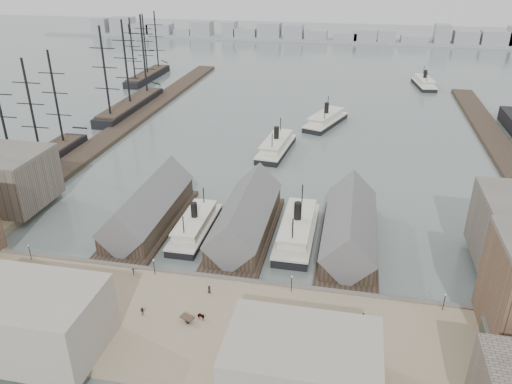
% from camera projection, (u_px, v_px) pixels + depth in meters
% --- Properties ---
extents(ground, '(900.00, 900.00, 0.00)m').
position_uv_depth(ground, '(230.00, 272.00, 113.12)').
color(ground, '#53615E').
rests_on(ground, ground).
extents(quay, '(180.00, 30.00, 2.00)m').
position_uv_depth(quay, '(204.00, 327.00, 95.03)').
color(quay, '#88775B').
rests_on(quay, ground).
extents(seawall, '(180.00, 1.20, 2.30)m').
position_uv_depth(seawall, '(224.00, 281.00, 108.03)').
color(seawall, '#59544C').
rests_on(seawall, ground).
extents(west_wharf, '(10.00, 220.00, 1.60)m').
position_uv_depth(west_wharf, '(133.00, 120.00, 213.28)').
color(west_wharf, '#2D231C').
rests_on(west_wharf, ground).
extents(east_wharf, '(10.00, 180.00, 1.60)m').
position_uv_depth(east_wharf, '(503.00, 153.00, 178.18)').
color(east_wharf, '#2D231C').
rests_on(east_wharf, ground).
extents(ferry_shed_west, '(14.00, 42.00, 12.60)m').
position_uv_depth(ferry_shed_west, '(149.00, 209.00, 130.68)').
color(ferry_shed_west, '#2D231C').
rests_on(ferry_shed_west, ground).
extents(ferry_shed_center, '(14.00, 42.00, 12.60)m').
position_uv_depth(ferry_shed_center, '(246.00, 219.00, 126.00)').
color(ferry_shed_center, '#2D231C').
rests_on(ferry_shed_center, ground).
extents(ferry_shed_east, '(14.00, 42.00, 12.60)m').
position_uv_depth(ferry_shed_east, '(350.00, 229.00, 121.32)').
color(ferry_shed_east, '#2D231C').
rests_on(ferry_shed_east, ground).
extents(street_bldg_center, '(24.00, 16.00, 10.00)m').
position_uv_depth(street_bldg_center, '(302.00, 365.00, 78.23)').
color(street_bldg_center, gray).
rests_on(street_bldg_center, quay).
extents(street_bldg_west, '(30.00, 16.00, 12.00)m').
position_uv_depth(street_bldg_west, '(16.00, 318.00, 86.79)').
color(street_bldg_west, gray).
rests_on(street_bldg_west, quay).
extents(lamp_post_far_w, '(0.44, 0.44, 3.92)m').
position_uv_depth(lamp_post_far_w, '(29.00, 249.00, 112.99)').
color(lamp_post_far_w, black).
rests_on(lamp_post_far_w, quay).
extents(lamp_post_near_w, '(0.44, 0.44, 3.92)m').
position_uv_depth(lamp_post_near_w, '(154.00, 264.00, 107.59)').
color(lamp_post_near_w, black).
rests_on(lamp_post_near_w, quay).
extents(lamp_post_near_e, '(0.44, 0.44, 3.92)m').
position_uv_depth(lamp_post_near_e, '(292.00, 281.00, 102.19)').
color(lamp_post_near_e, black).
rests_on(lamp_post_near_e, quay).
extents(lamp_post_far_e, '(0.44, 0.44, 3.92)m').
position_uv_depth(lamp_post_far_e, '(445.00, 299.00, 96.79)').
color(lamp_post_far_e, black).
rests_on(lamp_post_far_e, quay).
extents(far_shore, '(500.00, 40.00, 15.72)m').
position_uv_depth(far_shore, '(328.00, 36.00, 406.75)').
color(far_shore, gray).
rests_on(far_shore, ground).
extents(ferry_docked_west, '(7.67, 25.58, 9.14)m').
position_uv_depth(ferry_docked_west, '(195.00, 226.00, 128.00)').
color(ferry_docked_west, black).
rests_on(ferry_docked_west, ground).
extents(ferry_docked_east, '(8.83, 29.44, 10.51)m').
position_uv_depth(ferry_docked_east, '(297.00, 229.00, 125.68)').
color(ferry_docked_east, black).
rests_on(ferry_docked_east, ground).
extents(ferry_open_near, '(11.24, 29.12, 10.15)m').
position_uv_depth(ferry_open_near, '(276.00, 146.00, 179.88)').
color(ferry_open_near, black).
rests_on(ferry_open_near, ground).
extents(ferry_open_mid, '(17.62, 29.68, 10.17)m').
position_uv_depth(ferry_open_mid, '(326.00, 120.00, 208.18)').
color(ferry_open_mid, black).
rests_on(ferry_open_mid, ground).
extents(ferry_open_far, '(11.69, 27.54, 9.53)m').
position_uv_depth(ferry_open_far, '(424.00, 83.00, 267.56)').
color(ferry_open_far, black).
rests_on(ferry_open_far, ground).
extents(sailing_ship_near, '(8.79, 60.52, 36.12)m').
position_uv_depth(sailing_ship_near, '(29.00, 166.00, 162.16)').
color(sailing_ship_near, black).
rests_on(sailing_ship_near, ground).
extents(sailing_ship_mid, '(9.70, 56.03, 39.86)m').
position_uv_depth(sailing_ship_mid, '(131.00, 105.00, 226.64)').
color(sailing_ship_mid, black).
rests_on(sailing_ship_mid, ground).
extents(sailing_ship_far, '(8.61, 47.85, 35.41)m').
position_uv_depth(sailing_ship_far, '(148.00, 75.00, 283.45)').
color(sailing_ship_far, black).
rests_on(sailing_ship_far, ground).
extents(tram, '(3.20, 11.48, 4.06)m').
position_uv_depth(tram, '(494.00, 347.00, 85.93)').
color(tram, black).
rests_on(tram, quay).
extents(horse_cart_left, '(4.86, 3.01, 1.67)m').
position_uv_depth(horse_cart_left, '(36.00, 282.00, 104.83)').
color(horse_cart_left, black).
rests_on(horse_cart_left, quay).
extents(horse_cart_center, '(4.96, 2.85, 1.62)m').
position_uv_depth(horse_cart_center, '(197.00, 317.00, 94.86)').
color(horse_cart_center, black).
rests_on(horse_cart_center, quay).
extents(horse_cart_right, '(4.70, 3.55, 1.52)m').
position_uv_depth(horse_cart_right, '(337.00, 334.00, 90.74)').
color(horse_cart_right, black).
rests_on(horse_cart_right, quay).
extents(pedestrian_2, '(1.07, 1.24, 1.66)m').
position_uv_depth(pedestrian_2, '(133.00, 272.00, 108.34)').
color(pedestrian_2, black).
rests_on(pedestrian_2, quay).
extents(pedestrian_3, '(1.13, 0.95, 1.81)m').
position_uv_depth(pedestrian_3, '(142.00, 311.00, 96.31)').
color(pedestrian_3, black).
rests_on(pedestrian_3, quay).
extents(pedestrian_4, '(0.63, 0.89, 1.72)m').
position_uv_depth(pedestrian_4, '(209.00, 289.00, 102.60)').
color(pedestrian_4, black).
rests_on(pedestrian_4, quay).
extents(pedestrian_5, '(0.68, 0.72, 1.59)m').
position_uv_depth(pedestrian_5, '(269.00, 327.00, 92.26)').
color(pedestrian_5, black).
rests_on(pedestrian_5, quay).
extents(pedestrian_6, '(1.07, 1.00, 1.76)m').
position_uv_depth(pedestrian_6, '(363.00, 317.00, 94.74)').
color(pedestrian_6, black).
rests_on(pedestrian_6, quay).
extents(pedestrian_7, '(1.29, 1.02, 1.75)m').
position_uv_depth(pedestrian_7, '(329.00, 363.00, 84.26)').
color(pedestrian_7, black).
rests_on(pedestrian_7, quay).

